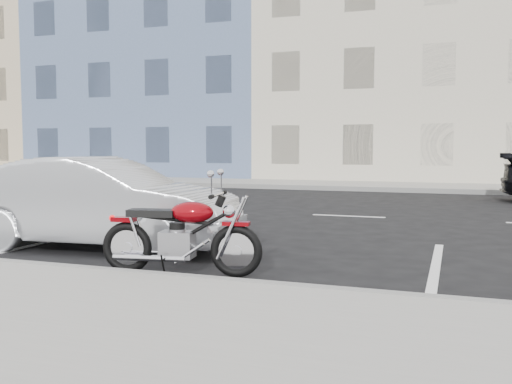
{
  "coord_description": "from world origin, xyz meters",
  "views": [
    {
      "loc": [
        0.22,
        -12.48,
        1.55
      ],
      "look_at": [
        -2.86,
        -3.74,
        0.8
      ],
      "focal_mm": 40.0,
      "sensor_mm": 36.0,
      "label": 1
    }
  ],
  "objects": [
    {
      "name": "bldg_blue",
      "position": [
        -14.0,
        16.3,
        6.5
      ],
      "size": [
        12.0,
        12.0,
        13.0
      ],
      "primitive_type": "cube",
      "color": "slate",
      "rests_on": "ground"
    },
    {
      "name": "bldg_cream",
      "position": [
        -2.0,
        16.3,
        5.75
      ],
      "size": [
        12.0,
        12.0,
        11.5
      ],
      "primitive_type": "cube",
      "color": "beige",
      "rests_on": "ground"
    },
    {
      "name": "curb_far",
      "position": [
        -5.0,
        7.0,
        0.08
      ],
      "size": [
        80.0,
        0.12,
        0.16
      ],
      "primitive_type": "cube",
      "color": "gray",
      "rests_on": "ground"
    },
    {
      "name": "sedan_silver",
      "position": [
        -4.85,
        -5.17,
        0.69
      ],
      "size": [
        4.32,
        1.83,
        1.39
      ],
      "primitive_type": "imported",
      "rotation": [
        0.0,
        0.0,
        1.66
      ],
      "color": "#B8BBC0",
      "rests_on": "ground"
    },
    {
      "name": "bldg_far_west",
      "position": [
        -26.0,
        16.3,
        6.0
      ],
      "size": [
        12.0,
        12.0,
        12.0
      ],
      "primitive_type": "cube",
      "color": "#CAB58F",
      "rests_on": "ground"
    },
    {
      "name": "sidewalk_far",
      "position": [
        -5.0,
        8.7,
        0.07
      ],
      "size": [
        80.0,
        3.4,
        0.15
      ],
      "primitive_type": "cube",
      "color": "gray",
      "rests_on": "ground"
    },
    {
      "name": "motorcycle",
      "position": [
        -2.18,
        -6.29,
        0.46
      ],
      "size": [
        1.98,
        0.7,
        1.0
      ],
      "rotation": [
        0.0,
        0.0,
        0.16
      ],
      "color": "black",
      "rests_on": "ground"
    },
    {
      "name": "curb_near",
      "position": [
        -5.0,
        -7.0,
        0.08
      ],
      "size": [
        80.0,
        0.12,
        0.16
      ],
      "primitive_type": "cube",
      "color": "gray",
      "rests_on": "ground"
    },
    {
      "name": "ground",
      "position": [
        0.0,
        0.0,
        0.0
      ],
      "size": [
        120.0,
        120.0,
        0.0
      ],
      "primitive_type": "plane",
      "color": "black",
      "rests_on": "ground"
    }
  ]
}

